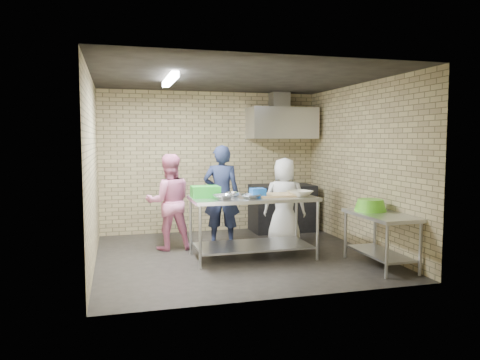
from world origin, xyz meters
name	(u,v)px	position (x,y,z in m)	size (l,w,h in m)	color
floor	(237,255)	(0.00, 0.00, 0.00)	(4.20, 4.20, 0.00)	black
ceiling	(237,78)	(0.00, 0.00, 2.70)	(4.20, 4.20, 0.00)	black
back_wall	(211,162)	(0.00, 2.00, 1.35)	(4.20, 0.06, 2.70)	tan
front_wall	(283,179)	(0.00, -2.00, 1.35)	(4.20, 0.06, 2.70)	tan
left_wall	(92,171)	(-2.10, 0.00, 1.35)	(0.06, 4.00, 2.70)	tan
right_wall	(361,166)	(2.10, 0.00, 1.35)	(0.06, 4.00, 2.70)	tan
prep_table	(253,227)	(0.20, -0.17, 0.46)	(1.86, 0.93, 0.93)	silver
side_counter	(380,240)	(1.80, -1.10, 0.38)	(0.60, 1.20, 0.75)	silver
stove	(282,208)	(1.35, 1.65, 0.45)	(1.20, 0.70, 0.90)	black
range_hood	(282,123)	(1.35, 1.70, 2.10)	(1.30, 0.60, 0.60)	silver
hood_duct	(279,100)	(1.35, 1.85, 2.55)	(0.35, 0.30, 0.30)	#A5A8AD
wall_shelf	(293,133)	(1.65, 1.89, 1.92)	(0.80, 0.20, 0.04)	#3F2B19
fluorescent_fixture	(170,80)	(-1.00, 0.00, 2.64)	(0.10, 1.25, 0.08)	white
green_crate	(205,192)	(-0.50, -0.05, 1.01)	(0.41, 0.31, 0.17)	green
blue_tub	(258,193)	(0.25, -0.27, 1.00)	(0.21, 0.21, 0.13)	blue
cutting_board	(275,195)	(0.55, -0.19, 0.94)	(0.57, 0.43, 0.03)	tan
mixing_bowl_a	(223,197)	(-0.30, -0.37, 0.96)	(0.29, 0.29, 0.07)	silver
mixing_bowl_b	(232,195)	(-0.10, -0.12, 0.96)	(0.22, 0.22, 0.07)	#B5B7BD
mixing_bowl_c	(250,196)	(0.10, -0.39, 0.96)	(0.27, 0.27, 0.07)	#B7BBBF
ceramic_bowl	(300,193)	(0.90, -0.32, 0.97)	(0.36, 0.36, 0.09)	#BFB999
green_basin	(370,205)	(1.78, -0.85, 0.83)	(0.46, 0.46, 0.17)	#59C626
bottle_red	(281,127)	(1.40, 1.89, 2.03)	(0.07, 0.07, 0.18)	#B22619
bottle_green	(300,128)	(1.80, 1.89, 2.02)	(0.06, 0.06, 0.15)	green
man_navy	(222,195)	(-0.06, 0.80, 0.85)	(0.62, 0.40, 1.69)	black
woman_pink	(169,202)	(-0.96, 0.68, 0.78)	(0.75, 0.59, 1.55)	pink
woman_white	(284,201)	(0.98, 0.55, 0.74)	(0.72, 0.47, 1.48)	silver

